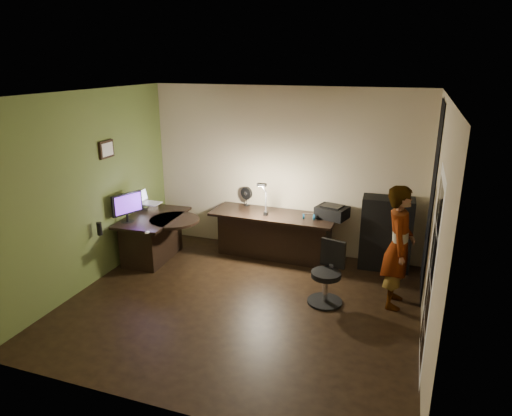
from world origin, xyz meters
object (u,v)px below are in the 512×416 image
(desk_right, at_px, (273,236))
(person, at_px, (399,247))
(monitor, at_px, (127,212))
(office_chair, at_px, (326,274))
(desk_left, at_px, (154,238))
(cabinet, at_px, (386,234))

(desk_right, height_order, person, person)
(desk_right, xyz_separation_m, person, (1.95, -0.91, 0.44))
(monitor, xyz_separation_m, office_chair, (3.11, -0.17, -0.46))
(desk_right, distance_m, office_chair, 1.61)
(desk_left, xyz_separation_m, monitor, (-0.24, -0.33, 0.52))
(desk_right, distance_m, monitor, 2.31)
(monitor, bearing_deg, office_chair, 18.86)
(office_chair, bearing_deg, cabinet, 79.10)
(cabinet, height_order, monitor, cabinet)
(desk_left, xyz_separation_m, cabinet, (3.52, 0.86, 0.20))
(cabinet, xyz_separation_m, person, (0.21, -1.10, 0.24))
(office_chair, height_order, person, person)
(desk_left, bearing_deg, monitor, -128.06)
(cabinet, distance_m, office_chair, 1.52)
(desk_left, relative_size, monitor, 2.44)
(desk_right, bearing_deg, monitor, -151.95)
(cabinet, bearing_deg, office_chair, -117.78)
(desk_left, relative_size, office_chair, 1.50)
(desk_right, bearing_deg, person, -23.60)
(monitor, height_order, office_chair, monitor)
(person, bearing_deg, cabinet, 11.03)
(cabinet, distance_m, monitor, 3.95)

